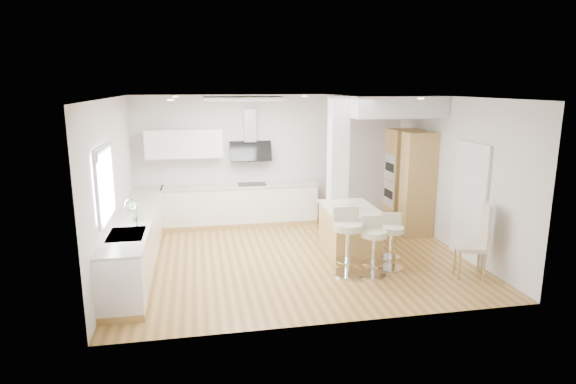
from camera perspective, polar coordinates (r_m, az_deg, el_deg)
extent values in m
plane|color=#B08241|center=(8.68, 0.81, -7.68)|extent=(6.00, 6.00, 0.00)
cube|color=silver|center=(8.68, 0.81, -7.68)|extent=(6.00, 5.00, 0.02)
cube|color=silver|center=(10.72, -1.88, 3.97)|extent=(6.00, 0.04, 2.80)
cube|color=silver|center=(8.24, -20.05, 0.58)|extent=(0.04, 5.00, 2.80)
cube|color=silver|center=(9.37, 19.13, 2.02)|extent=(0.04, 5.00, 2.80)
cube|color=white|center=(8.61, -5.27, 11.01)|extent=(1.40, 0.95, 0.05)
cube|color=white|center=(8.61, -5.27, 10.91)|extent=(1.25, 0.80, 0.03)
cylinder|color=silver|center=(9.48, -13.21, 10.93)|extent=(0.10, 0.10, 0.02)
cylinder|color=silver|center=(7.48, -13.75, 10.55)|extent=(0.10, 0.10, 0.02)
cylinder|color=silver|center=(9.71, 1.98, 11.28)|extent=(0.10, 0.10, 0.02)
cylinder|color=silver|center=(9.69, 11.51, 11.04)|extent=(0.10, 0.10, 0.02)
cylinder|color=silver|center=(8.32, 15.47, 10.63)|extent=(0.10, 0.10, 0.02)
cube|color=white|center=(7.31, -20.95, 1.06)|extent=(0.03, 1.15, 0.95)
cube|color=white|center=(7.23, -21.19, 4.99)|extent=(0.04, 1.28, 0.06)
cube|color=white|center=(7.42, -20.57, -2.75)|extent=(0.04, 1.28, 0.06)
cube|color=white|center=(6.72, -21.73, 0.05)|extent=(0.04, 0.06, 0.95)
cube|color=white|center=(7.90, -20.15, 1.94)|extent=(0.04, 0.06, 0.95)
cube|color=#A5A6AC|center=(7.24, -21.02, 4.41)|extent=(0.03, 1.18, 0.14)
cube|color=#4B433B|center=(8.94, 20.76, -1.21)|extent=(0.02, 0.90, 2.00)
cube|color=white|center=(8.93, 20.68, -1.22)|extent=(0.05, 1.00, 2.10)
cube|color=tan|center=(8.79, -17.19, -7.64)|extent=(0.60, 4.50, 0.10)
cube|color=white|center=(8.66, -17.38, -4.96)|extent=(0.60, 4.50, 0.76)
cube|color=beige|center=(8.55, -17.55, -2.40)|extent=(0.63, 4.50, 0.04)
cube|color=#BCBCC1|center=(7.36, -18.62, -4.81)|extent=(0.50, 0.75, 0.02)
cube|color=#BCBCC1|center=(7.20, -18.78, -5.61)|extent=(0.40, 0.34, 0.10)
cube|color=#BCBCC1|center=(7.54, -18.42, -4.77)|extent=(0.40, 0.34, 0.10)
cylinder|color=silver|center=(7.57, -17.53, -2.74)|extent=(0.02, 0.02, 0.36)
torus|color=silver|center=(7.54, -18.15, -1.44)|extent=(0.18, 0.02, 0.18)
imported|color=#4D974D|center=(7.92, -17.75, -2.20)|extent=(0.17, 0.12, 0.33)
cube|color=tan|center=(10.63, -5.58, -3.62)|extent=(3.30, 0.60, 0.10)
cube|color=white|center=(10.52, -5.63, -1.37)|extent=(3.30, 0.60, 0.76)
cube|color=beige|center=(10.43, -5.67, 0.77)|extent=(3.33, 0.63, 0.04)
cube|color=black|center=(10.45, -4.31, 0.96)|extent=(0.60, 0.40, 0.01)
cube|color=white|center=(10.37, -12.22, 5.63)|extent=(1.60, 0.34, 0.60)
cube|color=#BCBCC1|center=(10.47, -4.55, 7.87)|extent=(0.25, 0.18, 0.70)
cube|color=black|center=(10.45, -4.45, 4.82)|extent=(0.90, 0.26, 0.44)
cube|color=white|center=(9.46, 5.92, 2.75)|extent=(0.35, 0.35, 2.80)
cube|color=silver|center=(10.10, 11.13, 10.06)|extent=(1.78, 2.20, 0.40)
cube|color=tan|center=(10.60, 13.49, 1.61)|extent=(0.62, 0.62, 2.10)
cube|color=tan|center=(9.98, 15.12, 0.84)|extent=(0.62, 0.40, 2.10)
cube|color=#BCBCC1|center=(10.43, 12.00, 2.90)|extent=(0.02, 0.55, 0.55)
cube|color=#BCBCC1|center=(10.54, 11.86, -0.21)|extent=(0.02, 0.55, 0.55)
cube|color=black|center=(10.42, 11.95, 2.90)|extent=(0.01, 0.45, 0.18)
cube|color=black|center=(10.54, 11.81, -0.21)|extent=(0.01, 0.45, 0.18)
cube|color=tan|center=(8.87, 7.29, -4.58)|extent=(0.88, 1.34, 0.81)
cube|color=beige|center=(8.75, 7.37, -1.93)|extent=(0.96, 1.41, 0.04)
imported|color=gray|center=(8.61, 7.64, -1.85)|extent=(0.25, 0.25, 0.06)
sphere|color=orange|center=(8.62, 7.88, -1.82)|extent=(0.07, 0.07, 0.07)
sphere|color=orange|center=(8.62, 7.37, -1.81)|extent=(0.07, 0.07, 0.07)
sphere|color=#83A236|center=(8.57, 7.72, -1.89)|extent=(0.07, 0.07, 0.07)
cylinder|color=silver|center=(7.96, 7.01, -9.56)|extent=(0.52, 0.52, 0.03)
cylinder|color=silver|center=(7.83, 7.08, -7.02)|extent=(0.08, 0.08, 0.73)
cylinder|color=silver|center=(7.88, 7.05, -8.02)|extent=(0.40, 0.40, 0.02)
cylinder|color=beige|center=(7.70, 7.17, -4.12)|extent=(0.50, 0.50, 0.11)
cube|color=beige|center=(7.82, 6.87, -2.57)|extent=(0.43, 0.08, 0.25)
cylinder|color=silver|center=(7.98, 9.99, -9.64)|extent=(0.44, 0.44, 0.03)
cylinder|color=silver|center=(7.86, 10.08, -7.41)|extent=(0.07, 0.07, 0.64)
cylinder|color=silver|center=(7.90, 10.04, -8.28)|extent=(0.34, 0.34, 0.01)
cylinder|color=beige|center=(7.74, 10.18, -4.87)|extent=(0.42, 0.42, 0.10)
cube|color=beige|center=(7.84, 9.81, -3.51)|extent=(0.37, 0.05, 0.22)
cylinder|color=silver|center=(8.32, 11.96, -8.77)|extent=(0.49, 0.49, 0.03)
cylinder|color=silver|center=(8.21, 12.06, -6.71)|extent=(0.08, 0.08, 0.61)
cylinder|color=silver|center=(8.25, 12.02, -7.52)|extent=(0.38, 0.38, 0.01)
cylinder|color=beige|center=(8.10, 12.17, -4.38)|extent=(0.47, 0.47, 0.09)
cube|color=beige|center=(8.21, 12.02, -3.12)|extent=(0.36, 0.12, 0.21)
cube|color=beige|center=(8.22, 20.80, -6.11)|extent=(0.59, 0.59, 0.06)
cube|color=beige|center=(8.17, 22.41, -3.85)|extent=(0.19, 0.43, 0.75)
cylinder|color=tan|center=(8.09, 19.63, -8.25)|extent=(0.05, 0.05, 0.46)
cylinder|color=tan|center=(8.44, 19.16, -7.36)|extent=(0.05, 0.05, 0.46)
cylinder|color=tan|center=(8.17, 22.21, -8.26)|extent=(0.05, 0.05, 0.46)
cylinder|color=tan|center=(8.51, 21.64, -7.38)|extent=(0.05, 0.05, 0.46)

